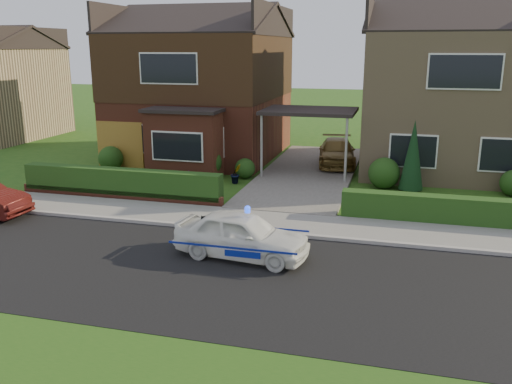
% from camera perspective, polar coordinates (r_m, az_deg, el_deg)
% --- Properties ---
extents(ground, '(120.00, 120.00, 0.00)m').
position_cam_1_polar(ground, '(13.05, -2.72, -8.80)').
color(ground, '#224F15').
rests_on(ground, ground).
extents(road, '(60.00, 6.00, 0.02)m').
position_cam_1_polar(road, '(13.05, -2.72, -8.80)').
color(road, black).
rests_on(road, ground).
extents(kerb, '(60.00, 0.16, 0.12)m').
position_cam_1_polar(kerb, '(15.75, 0.64, -4.28)').
color(kerb, '#9E9993').
rests_on(kerb, ground).
extents(sidewalk, '(60.00, 2.00, 0.10)m').
position_cam_1_polar(sidewalk, '(16.72, 1.53, -3.16)').
color(sidewalk, slate).
rests_on(sidewalk, ground).
extents(driveway, '(3.80, 12.00, 0.12)m').
position_cam_1_polar(driveway, '(23.25, 5.50, 2.02)').
color(driveway, '#666059').
rests_on(driveway, ground).
extents(house_left, '(7.50, 9.53, 7.25)m').
position_cam_1_polar(house_left, '(27.01, -5.67, 11.87)').
color(house_left, brown).
rests_on(house_left, ground).
extents(house_right, '(7.50, 8.06, 7.25)m').
position_cam_1_polar(house_right, '(25.49, 20.07, 10.53)').
color(house_right, tan).
rests_on(house_right, ground).
extents(carport_link, '(3.80, 3.00, 2.77)m').
position_cam_1_polar(carport_link, '(22.76, 5.64, 8.37)').
color(carport_link, black).
rests_on(carport_link, ground).
extents(garage_door, '(2.20, 0.10, 2.10)m').
position_cam_1_polar(garage_door, '(24.78, -14.09, 4.78)').
color(garage_door, olive).
rests_on(garage_door, ground).
extents(dwarf_wall, '(7.70, 0.25, 0.36)m').
position_cam_1_polar(dwarf_wall, '(19.82, -14.16, -0.31)').
color(dwarf_wall, brown).
rests_on(dwarf_wall, ground).
extents(hedge_left, '(7.50, 0.55, 0.90)m').
position_cam_1_polar(hedge_left, '(20.00, -13.92, -0.70)').
color(hedge_left, '#133B13').
rests_on(hedge_left, ground).
extents(hedge_right, '(7.50, 0.55, 0.80)m').
position_cam_1_polar(hedge_right, '(17.65, 21.20, -3.39)').
color(hedge_right, '#133B13').
rests_on(hedge_right, ground).
extents(shrub_left_far, '(1.08, 1.08, 1.08)m').
position_cam_1_polar(shrub_left_far, '(24.61, -15.04, 3.43)').
color(shrub_left_far, '#133B13').
rests_on(shrub_left_far, ground).
extents(shrub_left_mid, '(1.32, 1.32, 1.32)m').
position_cam_1_polar(shrub_left_mid, '(22.51, -5.30, 3.15)').
color(shrub_left_mid, '#133B13').
rests_on(shrub_left_mid, ground).
extents(shrub_left_near, '(0.84, 0.84, 0.84)m').
position_cam_1_polar(shrub_left_near, '(22.35, -1.17, 2.50)').
color(shrub_left_near, '#133B13').
rests_on(shrub_left_near, ground).
extents(shrub_right_near, '(1.20, 1.20, 1.20)m').
position_cam_1_polar(shrub_right_near, '(21.28, 13.33, 1.95)').
color(shrub_right_near, '#133B13').
rests_on(shrub_right_near, ground).
extents(conifer_a, '(0.90, 0.90, 2.60)m').
position_cam_1_polar(conifer_a, '(20.95, 16.16, 3.51)').
color(conifer_a, black).
rests_on(conifer_a, ground).
extents(police_car, '(3.23, 3.65, 1.36)m').
position_cam_1_polar(police_car, '(13.91, -1.51, -4.59)').
color(police_car, white).
rests_on(police_car, ground).
extents(driveway_car, '(2.09, 4.07, 1.13)m').
position_cam_1_polar(driveway_car, '(24.71, 8.51, 4.17)').
color(driveway_car, brown).
rests_on(driveway_car, driveway).
extents(potted_plant_a, '(0.48, 0.38, 0.79)m').
position_cam_1_polar(potted_plant_a, '(22.03, -20.62, 1.27)').
color(potted_plant_a, gray).
rests_on(potted_plant_a, ground).
extents(potted_plant_b, '(0.55, 0.54, 0.78)m').
position_cam_1_polar(potted_plant_b, '(21.49, -2.13, 1.90)').
color(potted_plant_b, gray).
rests_on(potted_plant_b, ground).
extents(potted_plant_c, '(0.54, 0.54, 0.83)m').
position_cam_1_polar(potted_plant_c, '(20.16, -6.87, 0.98)').
color(potted_plant_c, gray).
rests_on(potted_plant_c, ground).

